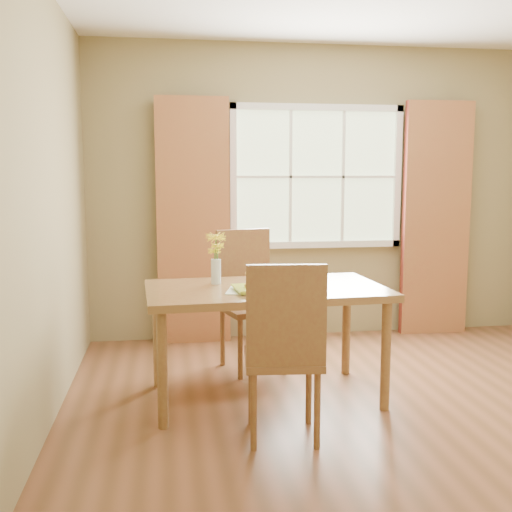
{
  "coord_description": "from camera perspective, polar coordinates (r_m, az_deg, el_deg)",
  "views": [
    {
      "loc": [
        -1.37,
        -3.59,
        1.53
      ],
      "look_at": [
        -0.81,
        0.26,
        0.99
      ],
      "focal_mm": 42.0,
      "sensor_mm": 36.0,
      "label": 1
    }
  ],
  "objects": [
    {
      "name": "curtain_right",
      "position": [
        5.95,
        16.77,
        3.37
      ],
      "size": [
        0.65,
        0.08,
        2.2
      ],
      "primitive_type": "cube",
      "color": "maroon",
      "rests_on": "room"
    },
    {
      "name": "croissant_sandwich",
      "position": [
        3.87,
        0.11,
        -2.18
      ],
      "size": [
        0.19,
        0.15,
        0.13
      ],
      "rotation": [
        0.0,
        0.0,
        0.2
      ],
      "color": "#EEBD51",
      "rests_on": "plate"
    },
    {
      "name": "room",
      "position": [
        3.85,
        12.59,
        5.0
      ],
      "size": [
        4.24,
        3.84,
        2.74
      ],
      "color": "brown",
      "rests_on": "ground"
    },
    {
      "name": "curtain_left",
      "position": [
        5.39,
        -5.99,
        3.24
      ],
      "size": [
        0.65,
        0.08,
        2.2
      ],
      "primitive_type": "cube",
      "color": "maroon",
      "rests_on": "room"
    },
    {
      "name": "plate",
      "position": [
        3.87,
        0.0,
        -3.19
      ],
      "size": [
        0.3,
        0.3,
        0.01
      ],
      "primitive_type": "cube",
      "rotation": [
        0.0,
        0.0,
        0.1
      ],
      "color": "#BEE238",
      "rests_on": "placemat"
    },
    {
      "name": "window",
      "position": [
        5.63,
        5.78,
        7.51
      ],
      "size": [
        1.62,
        0.06,
        1.32
      ],
      "color": "#B9CD9B",
      "rests_on": "room"
    },
    {
      "name": "flower_vase",
      "position": [
        4.11,
        -3.84,
        0.25
      ],
      "size": [
        0.14,
        0.14,
        0.35
      ],
      "color": "silver",
      "rests_on": "dining_table"
    },
    {
      "name": "chair_far",
      "position": [
        4.75,
        -0.78,
        -3.47
      ],
      "size": [
        0.56,
        0.56,
        1.09
      ],
      "rotation": [
        0.0,
        0.0,
        0.28
      ],
      "color": "brown",
      "rests_on": "room"
    },
    {
      "name": "placemat",
      "position": [
        3.9,
        0.64,
        -3.28
      ],
      "size": [
        0.52,
        0.43,
        0.01
      ],
      "primitive_type": "cube",
      "rotation": [
        0.0,
        0.0,
        -0.25
      ],
      "color": "beige",
      "rests_on": "dining_table"
    },
    {
      "name": "dining_table",
      "position": [
        4.04,
        0.92,
        -4.07
      ],
      "size": [
        1.63,
        0.98,
        0.77
      ],
      "rotation": [
        0.0,
        0.0,
        0.06
      ],
      "color": "brown",
      "rests_on": "room"
    },
    {
      "name": "chair_near",
      "position": [
        3.39,
        2.73,
        -8.5
      ],
      "size": [
        0.48,
        0.48,
        1.05
      ],
      "rotation": [
        0.0,
        0.0,
        -0.1
      ],
      "color": "brown",
      "rests_on": "room"
    },
    {
      "name": "water_glass",
      "position": [
        4.0,
        4.52,
        -2.21
      ],
      "size": [
        0.08,
        0.08,
        0.12
      ],
      "color": "silver",
      "rests_on": "dining_table"
    }
  ]
}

